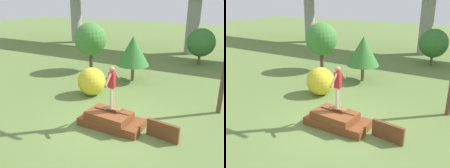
% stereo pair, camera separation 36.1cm
% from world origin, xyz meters
% --- Properties ---
extents(ground_plane, '(80.00, 80.00, 0.00)m').
position_xyz_m(ground_plane, '(0.00, 0.00, 0.00)').
color(ground_plane, olive).
extents(scrap_pile, '(2.45, 1.27, 0.66)m').
position_xyz_m(scrap_pile, '(-0.02, -0.03, 0.27)').
color(scrap_pile, brown).
rests_on(scrap_pile, ground_plane).
extents(scrap_plank_loose, '(1.21, 0.30, 0.65)m').
position_xyz_m(scrap_plank_loose, '(2.03, 0.00, 0.32)').
color(scrap_plank_loose, brown).
rests_on(scrap_plank_loose, ground_plane).
extents(skateboard, '(0.73, 0.24, 0.09)m').
position_xyz_m(skateboard, '(0.01, 0.03, 0.74)').
color(skateboard, brown).
rests_on(skateboard, scrap_pile).
extents(skater, '(0.23, 1.19, 1.64)m').
position_xyz_m(skater, '(0.01, 0.03, 1.70)').
color(skater, '#C6B78E').
rests_on(skater, skateboard).
extents(tree_behind_left, '(2.02, 2.02, 2.63)m').
position_xyz_m(tree_behind_left, '(1.33, 11.13, 1.61)').
color(tree_behind_left, brown).
rests_on(tree_behind_left, ground_plane).
extents(tree_behind_right, '(1.89, 1.89, 2.64)m').
position_xyz_m(tree_behind_right, '(-1.49, 5.45, 1.79)').
color(tree_behind_right, brown).
rests_on(tree_behind_right, ground_plane).
extents(tree_mid_back, '(2.11, 2.11, 3.18)m').
position_xyz_m(tree_mid_back, '(-4.79, 6.09, 2.11)').
color(tree_mid_back, '#4C3823').
rests_on(tree_mid_back, ground_plane).
extents(bush_yellow_flowering, '(1.42, 1.42, 1.42)m').
position_xyz_m(bush_yellow_flowering, '(-2.42, 2.41, 0.71)').
color(bush_yellow_flowering, gold).
rests_on(bush_yellow_flowering, ground_plane).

